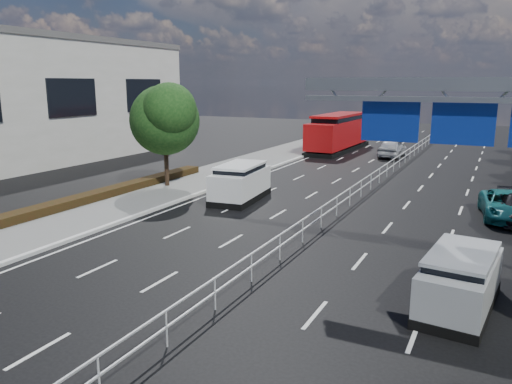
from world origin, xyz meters
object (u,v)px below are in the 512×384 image
at_px(overhead_gantry, 488,116).
at_px(near_car_silver, 392,148).
at_px(near_car_dark, 399,133).
at_px(parked_car_teal, 507,205).
at_px(silver_minivan, 460,281).
at_px(white_minivan, 240,182).
at_px(red_bus, 339,131).

bearing_deg(overhead_gantry, near_car_silver, 106.64).
height_order(near_car_dark, parked_car_teal, near_car_dark).
bearing_deg(near_car_silver, silver_minivan, 105.20).
bearing_deg(silver_minivan, near_car_dark, 108.51).
distance_m(white_minivan, near_car_silver, 21.75).
xyz_separation_m(white_minivan, parked_car_teal, (13.81, 2.25, -0.35)).
distance_m(red_bus, silver_minivan, 36.07).
bearing_deg(overhead_gantry, silver_minivan, -95.07).
bearing_deg(red_bus, parked_car_teal, -53.25).
relative_size(overhead_gantry, near_car_silver, 2.08).
height_order(white_minivan, silver_minivan, white_minivan).
relative_size(red_bus, silver_minivan, 2.74).
xyz_separation_m(near_car_dark, silver_minivan, (10.46, -46.34, 0.09)).
height_order(silver_minivan, parked_car_teal, silver_minivan).
height_order(near_car_silver, near_car_dark, near_car_silver).
height_order(near_car_dark, silver_minivan, silver_minivan).
distance_m(near_car_silver, near_car_dark, 15.55).
distance_m(overhead_gantry, near_car_silver, 29.87).
bearing_deg(silver_minivan, red_bus, 118.64).
bearing_deg(silver_minivan, overhead_gantry, 90.72).
bearing_deg(silver_minivan, white_minivan, 148.28).
relative_size(overhead_gantry, near_car_dark, 2.13).
distance_m(overhead_gantry, near_car_dark, 45.19).
bearing_deg(white_minivan, near_car_silver, 72.53).
bearing_deg(parked_car_teal, silver_minivan, -103.63).
relative_size(overhead_gantry, white_minivan, 2.04).
xyz_separation_m(near_car_silver, silver_minivan, (8.21, -30.96, 0.04)).
distance_m(near_car_silver, silver_minivan, 32.03).
height_order(white_minivan, near_car_dark, white_minivan).
bearing_deg(near_car_dark, near_car_silver, 103.88).
height_order(overhead_gantry, red_bus, overhead_gantry).
height_order(overhead_gantry, silver_minivan, overhead_gantry).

